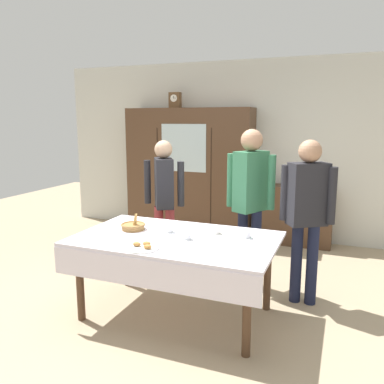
{
  "coord_description": "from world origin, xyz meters",
  "views": [
    {
      "loc": [
        1.41,
        -3.36,
        1.82
      ],
      "look_at": [
        0.0,
        0.2,
        1.11
      ],
      "focal_mm": 36.75,
      "sensor_mm": 36.0,
      "label": 1
    }
  ],
  "objects_px": {
    "tea_cup_mid_left": "(216,231)",
    "spoon_far_left": "(137,222)",
    "mantel_clock": "(175,100)",
    "tea_cup_center": "(169,230)",
    "book_stack": "(297,184)",
    "dining_table": "(174,248)",
    "person_near_right_end": "(307,206)",
    "pastry_plate": "(143,247)",
    "tea_cup_near_right": "(186,237)",
    "bread_basket": "(133,226)",
    "spoon_far_right": "(102,233)",
    "wall_cabinet": "(189,172)",
    "person_beside_shelf": "(250,192)",
    "bookshelf_low": "(296,215)",
    "tea_cup_mid_right": "(246,236)",
    "person_behind_table_left": "(164,193)"
  },
  "relations": [
    {
      "from": "tea_cup_mid_left",
      "to": "spoon_far_left",
      "type": "distance_m",
      "value": 0.9
    },
    {
      "from": "mantel_clock",
      "to": "spoon_far_left",
      "type": "relative_size",
      "value": 2.02
    },
    {
      "from": "tea_cup_center",
      "to": "book_stack",
      "type": "bearing_deg",
      "value": 70.62
    },
    {
      "from": "dining_table",
      "to": "book_stack",
      "type": "xyz_separation_m",
      "value": [
        0.77,
        2.64,
        0.23
      ]
    },
    {
      "from": "dining_table",
      "to": "person_near_right_end",
      "type": "height_order",
      "value": "person_near_right_end"
    },
    {
      "from": "person_near_right_end",
      "to": "pastry_plate",
      "type": "bearing_deg",
      "value": -137.75
    },
    {
      "from": "tea_cup_mid_left",
      "to": "tea_cup_near_right",
      "type": "relative_size",
      "value": 1.0
    },
    {
      "from": "tea_cup_mid_left",
      "to": "tea_cup_near_right",
      "type": "bearing_deg",
      "value": -124.98
    },
    {
      "from": "mantel_clock",
      "to": "tea_cup_mid_left",
      "type": "xyz_separation_m",
      "value": [
        1.44,
        -2.33,
        -1.33
      ]
    },
    {
      "from": "bread_basket",
      "to": "spoon_far_right",
      "type": "bearing_deg",
      "value": -132.14
    },
    {
      "from": "mantel_clock",
      "to": "bread_basket",
      "type": "height_order",
      "value": "mantel_clock"
    },
    {
      "from": "spoon_far_right",
      "to": "wall_cabinet",
      "type": "bearing_deg",
      "value": 94.33
    },
    {
      "from": "tea_cup_center",
      "to": "person_beside_shelf",
      "type": "relative_size",
      "value": 0.08
    },
    {
      "from": "bookshelf_low",
      "to": "person_beside_shelf",
      "type": "xyz_separation_m",
      "value": [
        -0.29,
        -1.71,
        0.62
      ]
    },
    {
      "from": "wall_cabinet",
      "to": "tea_cup_near_right",
      "type": "relative_size",
      "value": 15.42
    },
    {
      "from": "tea_cup_mid_left",
      "to": "pastry_plate",
      "type": "height_order",
      "value": "tea_cup_mid_left"
    },
    {
      "from": "tea_cup_mid_right",
      "to": "pastry_plate",
      "type": "distance_m",
      "value": 0.94
    },
    {
      "from": "person_near_right_end",
      "to": "person_behind_table_left",
      "type": "height_order",
      "value": "person_near_right_end"
    },
    {
      "from": "wall_cabinet",
      "to": "pastry_plate",
      "type": "distance_m",
      "value": 3.06
    },
    {
      "from": "dining_table",
      "to": "person_beside_shelf",
      "type": "relative_size",
      "value": 1.06
    },
    {
      "from": "dining_table",
      "to": "book_stack",
      "type": "distance_m",
      "value": 2.76
    },
    {
      "from": "dining_table",
      "to": "spoon_far_left",
      "type": "height_order",
      "value": "spoon_far_left"
    },
    {
      "from": "tea_cup_mid_left",
      "to": "person_near_right_end",
      "type": "xyz_separation_m",
      "value": [
        0.77,
        0.47,
        0.21
      ]
    },
    {
      "from": "wall_cabinet",
      "to": "tea_cup_near_right",
      "type": "distance_m",
      "value": 2.8
    },
    {
      "from": "tea_cup_mid_left",
      "to": "tea_cup_center",
      "type": "xyz_separation_m",
      "value": [
        -0.42,
        -0.13,
        0.0
      ]
    },
    {
      "from": "mantel_clock",
      "to": "tea_cup_near_right",
      "type": "xyz_separation_m",
      "value": [
        1.26,
        -2.6,
        -1.33
      ]
    },
    {
      "from": "mantel_clock",
      "to": "person_behind_table_left",
      "type": "bearing_deg",
      "value": -70.97
    },
    {
      "from": "person_beside_shelf",
      "to": "book_stack",
      "type": "bearing_deg",
      "value": 80.28
    },
    {
      "from": "tea_cup_near_right",
      "to": "tea_cup_center",
      "type": "distance_m",
      "value": 0.28
    },
    {
      "from": "mantel_clock",
      "to": "bread_basket",
      "type": "bearing_deg",
      "value": -75.41
    },
    {
      "from": "tea_cup_center",
      "to": "spoon_far_right",
      "type": "distance_m",
      "value": 0.63
    },
    {
      "from": "tea_cup_mid_right",
      "to": "pastry_plate",
      "type": "bearing_deg",
      "value": -140.86
    },
    {
      "from": "tea_cup_mid_left",
      "to": "spoon_far_left",
      "type": "relative_size",
      "value": 1.09
    },
    {
      "from": "dining_table",
      "to": "tea_cup_mid_right",
      "type": "bearing_deg",
      "value": 20.84
    },
    {
      "from": "bookshelf_low",
      "to": "person_behind_table_left",
      "type": "xyz_separation_m",
      "value": [
        -1.37,
        -1.59,
        0.52
      ]
    },
    {
      "from": "person_behind_table_left",
      "to": "book_stack",
      "type": "bearing_deg",
      "value": 49.37
    },
    {
      "from": "book_stack",
      "to": "person_beside_shelf",
      "type": "xyz_separation_m",
      "value": [
        -0.29,
        -1.71,
        0.15
      ]
    },
    {
      "from": "dining_table",
      "to": "wall_cabinet",
      "type": "relative_size",
      "value": 0.91
    },
    {
      "from": "dining_table",
      "to": "tea_cup_mid_left",
      "type": "xyz_separation_m",
      "value": [
        0.31,
        0.26,
        0.12
      ]
    },
    {
      "from": "mantel_clock",
      "to": "tea_cup_mid_left",
      "type": "height_order",
      "value": "mantel_clock"
    },
    {
      "from": "dining_table",
      "to": "mantel_clock",
      "type": "height_order",
      "value": "mantel_clock"
    },
    {
      "from": "tea_cup_mid_right",
      "to": "person_behind_table_left",
      "type": "xyz_separation_m",
      "value": [
        -1.21,
        0.82,
        0.17
      ]
    },
    {
      "from": "dining_table",
      "to": "wall_cabinet",
      "type": "xyz_separation_m",
      "value": [
        -0.9,
        2.59,
        0.33
      ]
    },
    {
      "from": "bread_basket",
      "to": "person_near_right_end",
      "type": "height_order",
      "value": "person_near_right_end"
    },
    {
      "from": "tea_cup_center",
      "to": "person_behind_table_left",
      "type": "distance_m",
      "value": 1.05
    },
    {
      "from": "bread_basket",
      "to": "person_behind_table_left",
      "type": "bearing_deg",
      "value": 96.92
    },
    {
      "from": "bookshelf_low",
      "to": "person_beside_shelf",
      "type": "relative_size",
      "value": 0.6
    },
    {
      "from": "mantel_clock",
      "to": "book_stack",
      "type": "distance_m",
      "value": 2.25
    },
    {
      "from": "mantel_clock",
      "to": "spoon_far_right",
      "type": "relative_size",
      "value": 2.02
    },
    {
      "from": "wall_cabinet",
      "to": "pastry_plate",
      "type": "xyz_separation_m",
      "value": [
        0.77,
        -2.96,
        -0.22
      ]
    }
  ]
}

